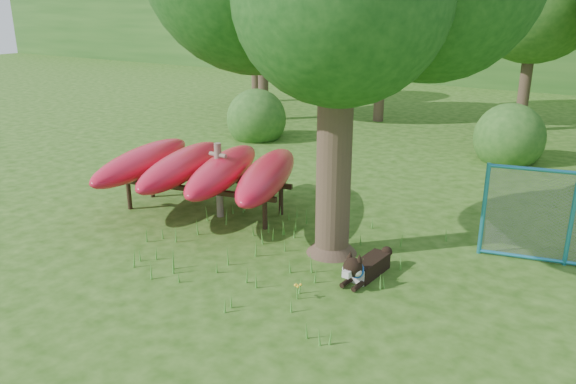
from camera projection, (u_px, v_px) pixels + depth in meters
The scene contains 10 objects.
ground at pixel (235, 273), 8.59m from camera, with size 80.00×80.00×0.00m, color #224A0E.
wooden_post at pixel (219, 178), 10.61m from camera, with size 0.39×0.14×1.45m.
kayak_rack at pixel (203, 168), 10.82m from camera, with size 4.50×4.02×1.18m.
husky_dog at pixel (364, 267), 8.32m from camera, with size 0.37×1.23×0.55m.
fence_section at pixel (572, 219), 8.60m from camera, with size 2.59×0.65×2.57m.
wildflower_clump at pixel (297, 287), 7.76m from camera, with size 0.11×0.09×0.24m.
bg_tree_f at pixel (255, 8), 22.37m from camera, with size 3.60×3.60×5.55m.
shrub_left at pixel (257, 138), 17.13m from camera, with size 1.80×1.80×1.80m, color #26551B.
shrub_mid at pixel (506, 160), 14.73m from camera, with size 1.80×1.80×1.80m, color #26551B.
wooded_hillside at pixel (557, 21), 29.93m from camera, with size 80.00×12.00×6.00m, color #26551B.
Camera 1 is at (4.88, -6.07, 3.91)m, focal length 35.00 mm.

